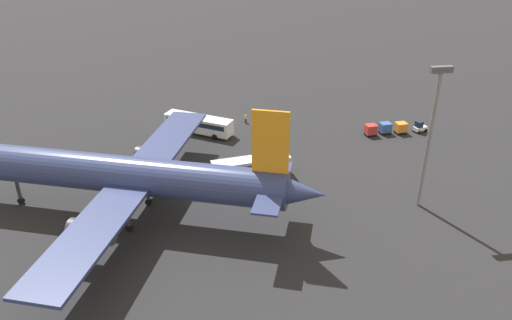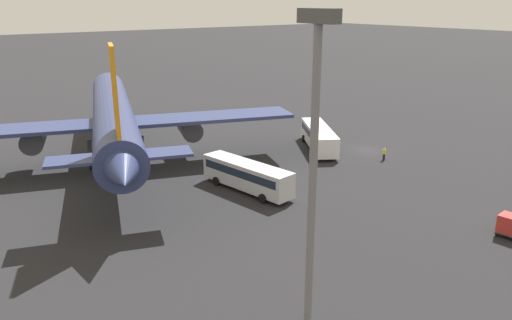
% 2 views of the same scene
% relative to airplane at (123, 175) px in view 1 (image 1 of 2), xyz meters
% --- Properties ---
extents(ground_plane, '(600.00, 600.00, 0.00)m').
position_rel_airplane_xyz_m(ground_plane, '(-14.81, -30.80, -6.29)').
color(ground_plane, '#232326').
extents(airplane, '(51.18, 44.76, 16.73)m').
position_rel_airplane_xyz_m(airplane, '(0.00, 0.00, 0.00)').
color(airplane, navy).
rests_on(airplane, ground).
extents(shuttle_bus_near, '(12.41, 9.25, 3.14)m').
position_rel_airplane_xyz_m(shuttle_bus_near, '(-10.51, -25.77, -4.40)').
color(shuttle_bus_near, white).
rests_on(shuttle_bus_near, ground).
extents(shuttle_bus_far, '(12.24, 4.31, 3.21)m').
position_rel_airplane_xyz_m(shuttle_bus_far, '(-17.72, -8.01, -4.36)').
color(shuttle_bus_far, silver).
rests_on(shuttle_bus_far, ground).
extents(baggage_tug, '(2.70, 2.29, 2.10)m').
position_rel_airplane_xyz_m(baggage_tug, '(-50.48, -20.53, -5.34)').
color(baggage_tug, white).
rests_on(baggage_tug, ground).
extents(worker_person, '(0.38, 0.38, 1.74)m').
position_rel_airplane_xyz_m(worker_person, '(-19.50, -29.09, -5.41)').
color(worker_person, '#1E1E2D').
rests_on(worker_person, ground).
extents(cargo_cart_orange, '(2.18, 1.90, 2.06)m').
position_rel_airplane_xyz_m(cargo_cart_orange, '(-46.78, -20.35, -5.09)').
color(cargo_cart_orange, '#38383D').
rests_on(cargo_cart_orange, ground).
extents(cargo_cart_blue, '(2.18, 1.90, 2.06)m').
position_rel_airplane_xyz_m(cargo_cart_blue, '(-43.91, -20.65, -5.09)').
color(cargo_cart_blue, '#38383D').
rests_on(cargo_cart_blue, ground).
extents(cargo_cart_red, '(2.18, 1.90, 2.06)m').
position_rel_airplane_xyz_m(cargo_cart_red, '(-41.04, -20.22, -5.09)').
color(cargo_cart_red, '#38383D').
rests_on(cargo_cart_red, ground).
extents(light_pole, '(2.80, 0.70, 19.87)m').
position_rel_airplane_xyz_m(light_pole, '(-39.70, 2.86, 5.71)').
color(light_pole, slate).
rests_on(light_pole, ground).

